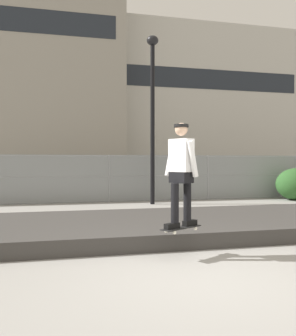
{
  "coord_description": "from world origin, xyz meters",
  "views": [
    {
      "loc": [
        -1.99,
        -4.78,
        1.59
      ],
      "look_at": [
        0.31,
        4.59,
        1.42
      ],
      "focal_mm": 39.92,
      "sensor_mm": 36.0,
      "label": 1
    }
  ],
  "objects_px": {
    "skateboard": "(181,228)",
    "shrub_left": "(296,184)",
    "skater": "(181,168)",
    "parked_car_near": "(25,178)",
    "street_lamp": "(153,98)",
    "parked_car_mid": "(135,177)"
  },
  "relations": [
    {
      "from": "shrub_left",
      "to": "street_lamp",
      "type": "bearing_deg",
      "value": -179.94
    },
    {
      "from": "skater",
      "to": "parked_car_mid",
      "type": "relative_size",
      "value": 0.38
    },
    {
      "from": "street_lamp",
      "to": "parked_car_mid",
      "type": "bearing_deg",
      "value": 85.8
    },
    {
      "from": "parked_car_near",
      "to": "shrub_left",
      "type": "relative_size",
      "value": 2.66
    },
    {
      "from": "street_lamp",
      "to": "shrub_left",
      "type": "relative_size",
      "value": 3.67
    },
    {
      "from": "skater",
      "to": "shrub_left",
      "type": "height_order",
      "value": "skater"
    },
    {
      "from": "skateboard",
      "to": "shrub_left",
      "type": "distance_m",
      "value": 10.81
    },
    {
      "from": "parked_car_near",
      "to": "street_lamp",
      "type": "bearing_deg",
      "value": -44.25
    },
    {
      "from": "parked_car_mid",
      "to": "skateboard",
      "type": "bearing_deg",
      "value": -98.4
    },
    {
      "from": "skateboard",
      "to": "parked_car_mid",
      "type": "distance_m",
      "value": 12.7
    },
    {
      "from": "shrub_left",
      "to": "skateboard",
      "type": "bearing_deg",
      "value": -134.81
    },
    {
      "from": "skater",
      "to": "parked_car_near",
      "type": "height_order",
      "value": "skater"
    },
    {
      "from": "shrub_left",
      "to": "skater",
      "type": "bearing_deg",
      "value": -134.81
    },
    {
      "from": "skateboard",
      "to": "shrub_left",
      "type": "xyz_separation_m",
      "value": [
        7.62,
        7.67,
        0.16
      ]
    },
    {
      "from": "parked_car_mid",
      "to": "skater",
      "type": "bearing_deg",
      "value": -98.4
    },
    {
      "from": "skater",
      "to": "parked_car_near",
      "type": "distance_m",
      "value": 12.93
    },
    {
      "from": "skateboard",
      "to": "street_lamp",
      "type": "xyz_separation_m",
      "value": [
        1.5,
        7.66,
        3.44
      ]
    },
    {
      "from": "skater",
      "to": "street_lamp",
      "type": "bearing_deg",
      "value": 78.96
    },
    {
      "from": "skateboard",
      "to": "parked_car_near",
      "type": "bearing_deg",
      "value": 105.36
    },
    {
      "from": "parked_car_mid",
      "to": "parked_car_near",
      "type": "bearing_deg",
      "value": -178.83
    },
    {
      "from": "skater",
      "to": "parked_car_near",
      "type": "relative_size",
      "value": 0.38
    },
    {
      "from": "skateboard",
      "to": "street_lamp",
      "type": "bearing_deg",
      "value": 78.96
    }
  ]
}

